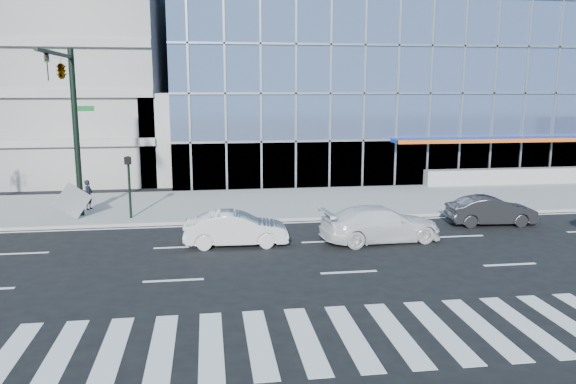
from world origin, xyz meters
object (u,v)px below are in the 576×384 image
object	(u,v)px
white_suv	(380,224)
pedestrian	(89,195)
white_sedan	(236,229)
dark_sedan	(491,211)
tilted_panel	(73,201)
ped_signal_post	(129,177)
traffic_signal	(66,91)

from	to	relation	value
white_suv	pedestrian	size ratio (longest dim) A/B	3.33
white_sedan	dark_sedan	xyz separation A→B (m)	(12.00, 1.80, -0.02)
white_suv	tilted_panel	size ratio (longest dim) A/B	3.92
tilted_panel	dark_sedan	bearing A→B (deg)	-33.67
ped_signal_post	dark_sedan	world-z (taller)	ped_signal_post
white_suv	tilted_panel	xyz separation A→B (m)	(-13.44, 5.24, 0.32)
white_sedan	dark_sedan	distance (m)	12.13
white_sedan	tilted_panel	size ratio (longest dim) A/B	3.22
white_sedan	white_suv	bearing A→B (deg)	-90.44
white_suv	pedestrian	distance (m)	15.19
pedestrian	ped_signal_post	bearing A→B (deg)	-116.93
traffic_signal	white_sedan	bearing A→B (deg)	-32.07
ped_signal_post	pedestrian	distance (m)	3.58
ped_signal_post	white_sedan	size ratio (longest dim) A/B	0.72
dark_sedan	white_suv	bearing A→B (deg)	112.78
ped_signal_post	dark_sedan	distance (m)	17.15
white_sedan	traffic_signal	bearing A→B (deg)	59.75
traffic_signal	pedestrian	distance (m)	5.92
ped_signal_post	pedestrian	world-z (taller)	ped_signal_post
traffic_signal	tilted_panel	world-z (taller)	traffic_signal
traffic_signal	ped_signal_post	distance (m)	4.75
dark_sedan	white_sedan	bearing A→B (deg)	102.56
traffic_signal	pedestrian	xyz separation A→B (m)	(0.11, 2.74, -5.25)
white_suv	ped_signal_post	bearing A→B (deg)	57.63
ped_signal_post	dark_sedan	size ratio (longest dim) A/B	0.74
ped_signal_post	white_sedan	xyz separation A→B (m)	(4.80, -4.94, -1.45)
traffic_signal	white_sedan	size ratio (longest dim) A/B	1.91
ped_signal_post	white_sedan	bearing A→B (deg)	-45.86
ped_signal_post	white_sedan	distance (m)	7.04
dark_sedan	pedestrian	distance (m)	19.96
white_sedan	tilted_panel	world-z (taller)	tilted_panel
ped_signal_post	white_suv	xyz separation A→B (m)	(10.80, -5.18, -1.40)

